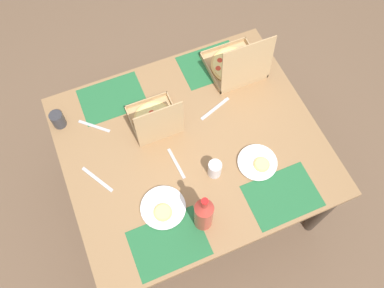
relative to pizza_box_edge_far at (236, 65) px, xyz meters
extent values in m
plane|color=brown|center=(0.43, 0.35, -0.78)|extent=(6.00, 6.00, 0.00)
cylinder|color=#3F3328|center=(-0.20, -0.19, -0.43)|extent=(0.07, 0.07, 0.70)
cylinder|color=#3F3328|center=(1.06, -0.19, -0.43)|extent=(0.07, 0.07, 0.70)
cylinder|color=#3F3328|center=(-0.20, 0.89, -0.43)|extent=(0.07, 0.07, 0.70)
cube|color=#936D47|center=(0.43, 0.35, -0.07)|extent=(1.38, 1.20, 0.03)
cube|color=#236638|center=(0.12, -0.10, -0.05)|extent=(0.36, 0.26, 0.00)
cube|color=#236638|center=(0.74, -0.10, -0.05)|extent=(0.36, 0.26, 0.00)
cube|color=#236638|center=(0.12, 0.80, -0.05)|extent=(0.36, 0.26, 0.00)
cube|color=#236638|center=(0.74, 0.80, -0.05)|extent=(0.36, 0.26, 0.00)
cube|color=tan|center=(0.00, -0.03, -0.05)|extent=(0.31, 0.31, 0.01)
cube|color=tan|center=(-0.15, -0.03, -0.03)|extent=(0.01, 0.31, 0.03)
cube|color=tan|center=(0.15, -0.03, -0.03)|extent=(0.01, 0.31, 0.03)
cube|color=tan|center=(0.00, -0.18, -0.03)|extent=(0.31, 0.01, 0.03)
cube|color=tan|center=(0.00, 0.12, -0.03)|extent=(0.31, 0.01, 0.03)
cylinder|color=#E0B76B|center=(0.00, -0.03, -0.04)|extent=(0.27, 0.27, 0.01)
cylinder|color=#EFD67F|center=(0.00, -0.03, -0.03)|extent=(0.24, 0.24, 0.00)
cylinder|color=red|center=(0.10, -0.04, -0.03)|extent=(0.03, 0.03, 0.00)
cylinder|color=red|center=(0.05, 0.01, -0.03)|extent=(0.03, 0.03, 0.00)
cylinder|color=red|center=(-0.01, 0.01, -0.03)|extent=(0.03, 0.03, 0.00)
cylinder|color=red|center=(-0.08, 0.02, -0.03)|extent=(0.03, 0.03, 0.00)
cylinder|color=red|center=(-0.03, -0.05, -0.03)|extent=(0.03, 0.03, 0.00)
cylinder|color=red|center=(-0.01, -0.11, -0.03)|extent=(0.03, 0.03, 0.00)
cylinder|color=red|center=(0.06, -0.09, -0.03)|extent=(0.03, 0.03, 0.00)
cube|color=tan|center=(0.00, 0.11, 0.14)|extent=(0.31, 0.03, 0.31)
cube|color=tan|center=(0.56, 0.13, -0.05)|extent=(0.26, 0.26, 0.01)
cube|color=tan|center=(0.44, 0.13, -0.03)|extent=(0.01, 0.26, 0.03)
cube|color=tan|center=(0.69, 0.13, -0.03)|extent=(0.01, 0.26, 0.03)
cube|color=tan|center=(0.56, 0.00, -0.03)|extent=(0.26, 0.01, 0.03)
cube|color=tan|center=(0.56, 0.26, -0.03)|extent=(0.26, 0.01, 0.03)
cylinder|color=#E0B76B|center=(0.56, 0.13, -0.04)|extent=(0.23, 0.23, 0.01)
cylinder|color=#EFD67F|center=(0.56, 0.13, -0.03)|extent=(0.20, 0.20, 0.00)
cylinder|color=red|center=(0.60, 0.13, -0.03)|extent=(0.03, 0.03, 0.00)
cylinder|color=red|center=(0.56, 0.17, -0.03)|extent=(0.03, 0.03, 0.00)
cylinder|color=red|center=(0.49, 0.13, -0.03)|extent=(0.03, 0.03, 0.00)
cylinder|color=red|center=(0.56, 0.09, -0.03)|extent=(0.03, 0.03, 0.00)
cube|color=tan|center=(0.56, 0.26, 0.11)|extent=(0.26, 0.01, 0.26)
cylinder|color=white|center=(0.70, 0.63, -0.05)|extent=(0.22, 0.22, 0.01)
cylinder|color=white|center=(0.70, 0.63, -0.04)|extent=(0.23, 0.23, 0.01)
cylinder|color=#E0B76B|center=(0.71, 0.65, -0.03)|extent=(0.09, 0.09, 0.01)
cylinder|color=#EFD67F|center=(0.71, 0.65, -0.03)|extent=(0.08, 0.08, 0.00)
cylinder|color=white|center=(0.15, 0.59, -0.05)|extent=(0.20, 0.20, 0.01)
cylinder|color=white|center=(0.15, 0.59, -0.04)|extent=(0.21, 0.21, 0.01)
cylinder|color=#E0B76B|center=(0.14, 0.61, -0.03)|extent=(0.08, 0.08, 0.01)
cylinder|color=#EFD67F|center=(0.14, 0.61, -0.03)|extent=(0.07, 0.07, 0.00)
cylinder|color=#B2382D|center=(0.54, 0.77, 0.06)|extent=(0.09, 0.09, 0.22)
cone|color=#B2382D|center=(0.54, 0.77, 0.19)|extent=(0.09, 0.09, 0.04)
cylinder|color=#B2382D|center=(0.54, 0.77, 0.23)|extent=(0.03, 0.03, 0.06)
cylinder|color=red|center=(0.54, 0.77, 0.27)|extent=(0.03, 0.03, 0.01)
cylinder|color=silver|center=(0.38, 0.55, 0.00)|extent=(0.07, 0.07, 0.10)
cylinder|color=#333338|center=(1.05, -0.05, 0.00)|extent=(0.07, 0.07, 0.10)
cube|color=#B7B7BC|center=(0.55, 0.42, -0.05)|extent=(0.03, 0.19, 0.00)
cube|color=#B7B7BC|center=(0.22, 0.20, -0.05)|extent=(0.20, 0.09, 0.00)
cube|color=#B7B7BC|center=(0.88, 0.04, -0.05)|extent=(0.15, 0.14, 0.00)
cube|color=#B7B7BC|center=(0.96, 0.35, -0.05)|extent=(0.12, 0.19, 0.00)
camera|label=1|loc=(0.80, 1.23, 1.87)|focal=37.22mm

